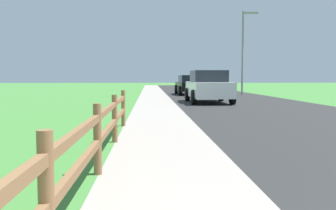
% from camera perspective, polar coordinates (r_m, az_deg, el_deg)
% --- Properties ---
extents(ground_plane, '(120.00, 120.00, 0.00)m').
position_cam_1_polar(ground_plane, '(24.89, 0.12, 1.26)').
color(ground_plane, '#438439').
extents(road_asphalt, '(7.00, 66.00, 0.01)m').
position_cam_1_polar(road_asphalt, '(27.28, 7.26, 1.50)').
color(road_asphalt, '#2B2B2B').
rests_on(road_asphalt, ground).
extents(curb_concrete, '(6.00, 66.00, 0.01)m').
position_cam_1_polar(curb_concrete, '(26.91, -6.50, 1.47)').
color(curb_concrete, '#A69C92').
rests_on(curb_concrete, ground).
extents(grass_verge, '(5.00, 66.00, 0.00)m').
position_cam_1_polar(grass_verge, '(27.05, -9.67, 1.45)').
color(grass_verge, '#438439').
rests_on(grass_verge, ground).
extents(rail_fence, '(0.11, 10.12, 0.97)m').
position_cam_1_polar(rail_fence, '(5.11, -10.78, -4.27)').
color(rail_fence, olive).
rests_on(rail_fence, ground).
extents(parked_suv_white, '(2.14, 4.42, 1.66)m').
position_cam_1_polar(parked_suv_white, '(19.35, 6.21, 2.85)').
color(parked_suv_white, white).
rests_on(parked_suv_white, ground).
extents(parked_car_black, '(2.24, 4.63, 1.46)m').
position_cam_1_polar(parked_car_black, '(28.00, 3.54, 3.14)').
color(parked_car_black, black).
rests_on(parked_car_black, ground).
extents(street_lamp, '(1.17, 0.20, 6.17)m').
position_cam_1_polar(street_lamp, '(28.35, 11.61, 8.99)').
color(street_lamp, gray).
rests_on(street_lamp, ground).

